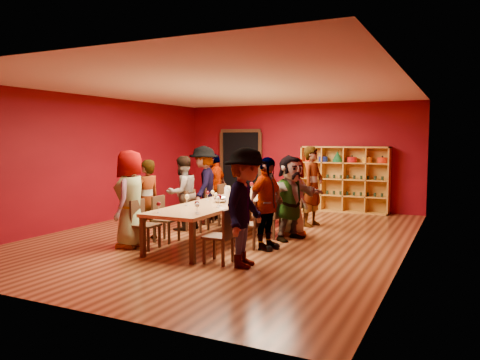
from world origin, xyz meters
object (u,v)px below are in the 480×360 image
tasting_table (227,202)px  person_left_0 (131,199)px  spittoon_bowl (221,199)px  wine_bottle (260,188)px  person_left_3 (204,185)px  chair_person_right_4 (299,204)px  chair_person_left_4 (226,200)px  person_left_4 (215,187)px  chair_person_right_0 (223,233)px  chair_person_left_2 (194,208)px  chair_person_left_1 (163,216)px  person_right_0 (246,207)px  person_left_2 (182,193)px  person_left_1 (147,200)px  chair_person_left_0 (142,221)px  chair_person_right_2 (273,214)px  chair_person_left_3 (213,203)px  person_right_1 (266,204)px  chair_person_right_1 (253,221)px  person_right_3 (293,196)px  person_right_4 (313,186)px  shelving_unit (344,176)px  chair_person_right_3 (281,211)px  person_right_2 (290,198)px

tasting_table → person_left_0: 2.01m
spittoon_bowl → wine_bottle: size_ratio=1.02×
person_left_3 → chair_person_right_4: (2.06, 0.83, -0.42)m
spittoon_bowl → chair_person_left_4: bearing=115.1°
chair_person_left_4 → person_left_4: bearing=180.0°
spittoon_bowl → wine_bottle: bearing=90.4°
chair_person_right_0 → chair_person_left_2: bearing=130.7°
chair_person_left_1 → person_right_0: (2.23, -0.95, 0.44)m
person_left_2 → person_right_0: (2.53, -2.12, 0.12)m
person_left_1 → chair_person_right_4: bearing=157.2°
person_left_4 → person_right_0: person_right_0 is taller
tasting_table → chair_person_right_0: (0.91, -1.92, -0.20)m
chair_person_left_0 → person_right_0: 2.29m
chair_person_right_2 → chair_person_left_3: bearing=156.4°
chair_person_left_4 → chair_person_right_4: same height
person_right_1 → chair_person_right_1: bearing=102.4°
person_right_3 → wine_bottle: person_right_3 is taller
person_left_4 → wine_bottle: 1.24m
person_right_3 → chair_person_right_4: size_ratio=1.84×
person_left_3 → person_left_1: bearing=-24.2°
person_right_4 → wine_bottle: 1.23m
person_left_4 → person_right_3: size_ratio=1.00×
shelving_unit → chair_person_left_1: 5.80m
chair_person_right_1 → spittoon_bowl: bearing=157.2°
chair_person_left_1 → chair_person_right_2: (1.82, 1.21, 0.00)m
person_left_1 → spittoon_bowl: bearing=129.4°
person_left_0 → chair_person_left_4: person_left_0 is taller
person_left_0 → chair_person_right_3: (2.08, 2.32, -0.40)m
chair_person_right_3 → wine_bottle: 1.31m
shelving_unit → chair_person_left_3: 4.04m
shelving_unit → chair_person_left_2: (-2.31, -4.12, -0.49)m
chair_person_left_0 → person_right_2: 2.89m
chair_person_left_3 → chair_person_right_4: size_ratio=1.00×
person_left_1 → chair_person_right_0: bearing=81.7°
chair_person_right_2 → chair_person_right_3: bearing=90.0°
person_right_2 → chair_person_right_3: bearing=61.3°
chair_person_right_1 → chair_person_right_2: bearing=90.0°
shelving_unit → chair_person_left_2: size_ratio=2.70×
tasting_table → person_left_0: person_left_0 is taller
person_left_4 → chair_person_right_0: bearing=29.2°
chair_person_left_2 → person_right_3: person_right_3 is taller
chair_person_left_0 → person_left_2: bearing=99.6°
person_right_4 → wine_bottle: (-1.20, -0.27, -0.06)m
shelving_unit → chair_person_left_4: bearing=-131.1°
person_left_2 → person_right_1: (2.38, -0.93, 0.02)m
person_left_4 → person_right_0: size_ratio=0.88×
chair_person_left_0 → person_right_1: 2.29m
person_right_3 → chair_person_right_4: bearing=24.6°
person_right_0 → wine_bottle: person_right_0 is taller
chair_person_left_0 → wine_bottle: (0.94, 3.22, 0.36)m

